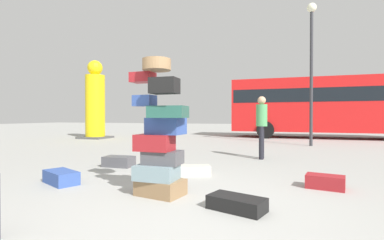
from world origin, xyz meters
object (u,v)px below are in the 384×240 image
Objects in this scene: suitcase_navy_right_side at (61,177)px; suitcase_black_left_side at (237,203)px; suitcase_maroon_white_trunk at (325,182)px; lamp_post at (311,52)px; suitcase_tower at (160,140)px; suitcase_charcoal_foreground_near at (119,161)px; suitcase_cream_behind_tower at (191,170)px; yellow_dummy_statue at (95,104)px; parked_bus at (332,104)px; person_bearded_onlooker at (262,121)px.

suitcase_navy_right_side reaches higher than suitcase_black_left_side.
suitcase_maroon_white_trunk is 0.10× the size of lamp_post.
suitcase_tower is 3.51× the size of suitcase_maroon_white_trunk.
suitcase_tower is at bearing -46.63° from suitcase_charcoal_foreground_near.
lamp_post is (2.72, 8.16, 2.88)m from suitcase_tower.
suitcase_navy_right_side is (-1.91, 0.11, -0.70)m from suitcase_tower.
suitcase_cream_behind_tower is (0.00, 1.46, -0.71)m from suitcase_tower.
suitcase_black_left_side is at bearing -45.26° from yellow_dummy_statue.
suitcase_cream_behind_tower is 12.10m from parked_bus.
suitcase_maroon_white_trunk is at bearing 26.53° from suitcase_tower.
parked_bus is (6.00, 12.59, 1.72)m from suitcase_navy_right_side.
suitcase_cream_behind_tower is 0.43× the size of person_bearded_onlooker.
person_bearded_onlooker reaches higher than suitcase_maroon_white_trunk.
suitcase_cream_behind_tower is 2.34m from suitcase_navy_right_side.
suitcase_black_left_side is at bearing -14.73° from suitcase_tower.
suitcase_black_left_side is at bearing -102.75° from parked_bus.
lamp_post reaches higher than person_bearded_onlooker.
suitcase_navy_right_side reaches higher than suitcase_cream_behind_tower.
suitcase_tower is 0.36× the size of lamp_post.
parked_bus reaches higher than suitcase_charcoal_foreground_near.
suitcase_tower is 9.07m from lamp_post.
parked_bus is (11.86, 3.99, 0.01)m from yellow_dummy_statue.
person_bearded_onlooker is (3.03, 2.23, 0.90)m from suitcase_charcoal_foreground_near.
suitcase_maroon_white_trunk is 0.33× the size of person_bearded_onlooker.
parked_bus is (1.74, 11.53, 1.73)m from suitcase_maroon_white_trunk.
suitcase_charcoal_foreground_near is at bearing -119.00° from parked_bus.
person_bearded_onlooker reaches higher than suitcase_cream_behind_tower.
yellow_dummy_statue is (-8.95, 9.03, 1.74)m from suitcase_black_left_side.
parked_bus is at bearing 58.93° from suitcase_charcoal_foreground_near.
suitcase_black_left_side is 0.40× the size of person_bearded_onlooker.
suitcase_maroon_white_trunk is at bearing -30.70° from suitcase_cream_behind_tower.
suitcase_black_left_side is (1.18, -1.77, -0.01)m from suitcase_cream_behind_tower.
suitcase_cream_behind_tower is at bearing 141.79° from suitcase_black_left_side.
suitcase_navy_right_side is at bearing -55.76° from yellow_dummy_statue.
yellow_dummy_statue reaches higher than suitcase_maroon_white_trunk.
suitcase_cream_behind_tower is 0.18× the size of yellow_dummy_statue.
suitcase_charcoal_foreground_near is 8.59m from lamp_post.
yellow_dummy_statue is (-5.88, 6.86, 1.71)m from suitcase_charcoal_foreground_near.
suitcase_black_left_side is 0.07× the size of parked_bus.
yellow_dummy_statue reaches higher than suitcase_black_left_side.
person_bearded_onlooker is 0.31× the size of lamp_post.
suitcase_navy_right_side is at bearing -168.89° from suitcase_cream_behind_tower.
suitcase_charcoal_foreground_near reaches higher than suitcase_black_left_side.
suitcase_tower is at bearing -107.99° from parked_bus.
suitcase_navy_right_side is at bearing -169.68° from suitcase_black_left_side.
suitcase_navy_right_side is 0.07× the size of parked_bus.
suitcase_navy_right_side is 4.40m from suitcase_maroon_white_trunk.
suitcase_tower is at bearing 21.50° from suitcase_navy_right_side.
suitcase_cream_behind_tower is 1.94m from suitcase_charcoal_foreground_near.
lamp_post is (0.36, 6.98, 3.58)m from suitcase_maroon_white_trunk.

